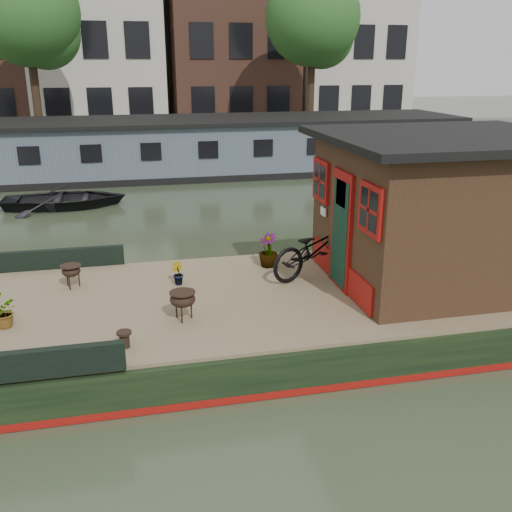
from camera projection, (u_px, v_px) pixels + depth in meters
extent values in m
plane|color=#29301F|center=(313.00, 325.00, 9.46)|extent=(120.00, 120.00, 0.00)
cube|color=black|center=(313.00, 308.00, 9.36)|extent=(12.00, 4.00, 0.60)
cube|color=maroon|center=(313.00, 321.00, 9.44)|extent=(12.02, 4.02, 0.10)
cube|color=#7D6C4D|center=(314.00, 290.00, 9.26)|extent=(11.80, 3.80, 0.05)
cube|color=black|center=(37.00, 260.00, 10.03)|extent=(3.00, 0.12, 0.35)
cube|color=black|center=(444.00, 212.00, 9.34)|extent=(3.50, 3.00, 2.30)
cube|color=black|center=(453.00, 137.00, 8.95)|extent=(4.00, 3.50, 0.12)
cube|color=maroon|center=(341.00, 231.00, 9.03)|extent=(0.06, 0.80, 1.90)
cube|color=black|center=(340.00, 234.00, 9.04)|extent=(0.04, 0.64, 1.70)
cube|color=maroon|center=(371.00, 210.00, 7.87)|extent=(0.06, 0.72, 0.72)
cube|color=maroon|center=(321.00, 180.00, 9.81)|extent=(0.06, 0.72, 0.72)
imported|color=black|center=(315.00, 249.00, 9.68)|extent=(1.92, 1.30, 0.95)
imported|color=maroon|center=(177.00, 273.00, 9.37)|extent=(0.26, 0.27, 0.38)
imported|color=#9B522D|center=(1.00, 312.00, 7.81)|extent=(0.48, 0.44, 0.45)
imported|color=#A14F2B|center=(268.00, 250.00, 10.15)|extent=(0.47, 0.47, 0.62)
cylinder|color=black|center=(124.00, 339.00, 7.31)|extent=(0.19, 0.19, 0.22)
imported|color=black|center=(65.00, 195.00, 17.06)|extent=(3.60, 2.60, 0.74)
cube|color=#4C5A66|center=(201.00, 147.00, 22.06)|extent=(20.00, 4.00, 2.00)
cube|color=black|center=(200.00, 120.00, 21.73)|extent=(20.40, 4.40, 0.12)
cube|color=black|center=(202.00, 170.00, 22.35)|extent=(20.00, 4.05, 0.24)
cube|color=#47443F|center=(184.00, 140.00, 28.24)|extent=(60.00, 6.00, 0.90)
cylinder|color=#332316|center=(36.00, 92.00, 24.72)|extent=(0.36, 0.36, 4.00)
sphere|color=#164419|center=(26.00, 12.00, 23.69)|extent=(4.40, 4.40, 4.40)
sphere|color=#164419|center=(45.00, 33.00, 24.35)|extent=(3.00, 3.00, 3.00)
cylinder|color=#332316|center=(311.00, 89.00, 27.32)|extent=(0.36, 0.36, 4.00)
sphere|color=#164419|center=(313.00, 17.00, 26.29)|extent=(4.40, 4.40, 4.40)
sphere|color=#164419|center=(322.00, 36.00, 26.94)|extent=(3.00, 3.00, 3.00)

